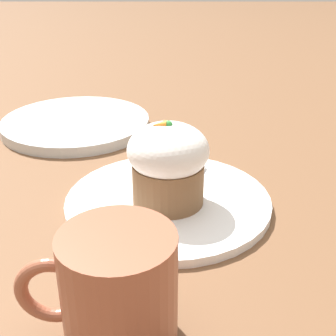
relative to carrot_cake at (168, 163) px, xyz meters
name	(u,v)px	position (x,y,z in m)	size (l,w,h in m)	color
ground_plane	(169,205)	(0.00, -0.01, -0.06)	(4.00, 4.00, 0.00)	brown
dessert_plate	(169,201)	(0.00, -0.01, -0.05)	(0.24, 0.24, 0.01)	white
carrot_cake	(168,163)	(0.00, 0.00, 0.00)	(0.09, 0.09, 0.10)	brown
spoon	(184,197)	(-0.02, -0.01, -0.05)	(0.06, 0.13, 0.01)	silver
coffee_cup	(117,291)	(0.04, 0.20, -0.01)	(0.12, 0.09, 0.10)	#9E563D
side_plate	(76,123)	(0.15, -0.26, -0.05)	(0.24, 0.24, 0.02)	silver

